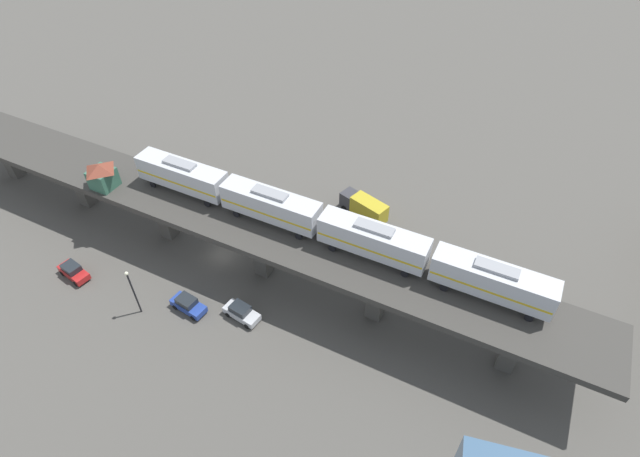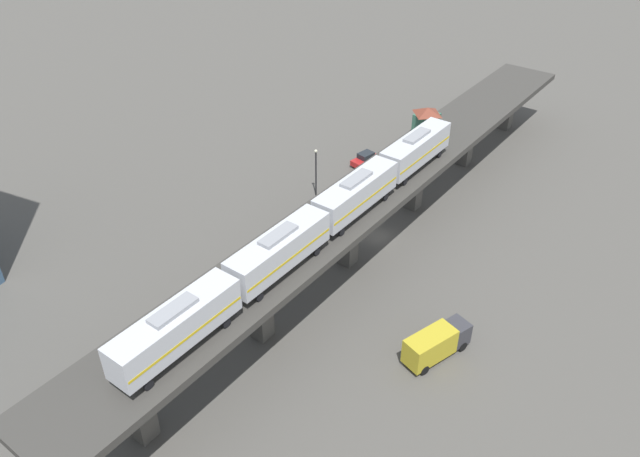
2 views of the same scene
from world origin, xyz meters
name	(u,v)px [view 2 (image 2 of 2)]	position (x,y,z in m)	size (l,w,h in m)	color
ground_plane	(377,236)	(0.00, 0.00, 0.00)	(400.00, 400.00, 0.00)	#4C4944
elevated_viaduct	(381,189)	(-0.04, -0.18, 6.72)	(26.83, 91.80, 7.83)	#393733
subway_train	(320,220)	(1.39, 13.67, 10.37)	(12.81, 49.34, 4.45)	silver
signal_hut	(427,119)	(-0.67, -15.10, 9.63)	(3.80, 3.80, 3.40)	#33604C
street_car_red	(365,159)	(8.24, -16.40, 0.94)	(3.30, 4.75, 1.89)	#AD1E1E
street_car_silver	(291,239)	(8.75, 6.23, 0.94)	(3.14, 4.75, 1.89)	#B7BABF
street_car_blue	(311,212)	(9.31, -0.24, 0.94)	(3.09, 4.74, 1.89)	#233D93
delivery_truck	(436,343)	(-12.23, 16.43, 1.76)	(5.45, 7.39, 3.20)	#333338
street_lamp	(316,169)	(11.07, -5.54, 4.11)	(0.44, 0.44, 6.94)	black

